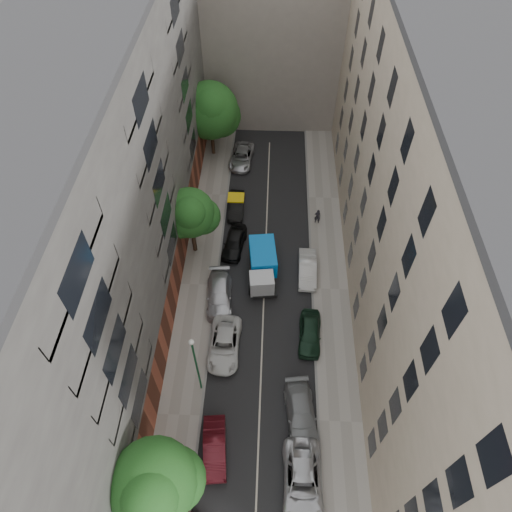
# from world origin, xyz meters

# --- Properties ---
(ground) EXTENTS (120.00, 120.00, 0.00)m
(ground) POSITION_xyz_m (0.00, 0.00, 0.00)
(ground) COLOR #4C4C49
(ground) RESTS_ON ground
(road_surface) EXTENTS (8.00, 44.00, 0.02)m
(road_surface) POSITION_xyz_m (0.00, 0.00, 0.01)
(road_surface) COLOR black
(road_surface) RESTS_ON ground
(sidewalk_left) EXTENTS (3.00, 44.00, 0.15)m
(sidewalk_left) POSITION_xyz_m (-5.50, 0.00, 0.07)
(sidewalk_left) COLOR gray
(sidewalk_left) RESTS_ON ground
(sidewalk_right) EXTENTS (3.00, 44.00, 0.15)m
(sidewalk_right) POSITION_xyz_m (5.50, 0.00, 0.07)
(sidewalk_right) COLOR gray
(sidewalk_right) RESTS_ON ground
(building_left) EXTENTS (8.00, 44.00, 20.00)m
(building_left) POSITION_xyz_m (-11.00, 0.00, 10.00)
(building_left) COLOR #484543
(building_left) RESTS_ON ground
(building_right) EXTENTS (8.00, 44.00, 20.00)m
(building_right) POSITION_xyz_m (11.00, 0.00, 10.00)
(building_right) COLOR #BAA791
(building_right) RESTS_ON ground
(building_endcap) EXTENTS (18.00, 12.00, 18.00)m
(building_endcap) POSITION_xyz_m (0.00, 28.00, 9.00)
(building_endcap) COLOR gray
(building_endcap) RESTS_ON ground
(tarp_truck) EXTENTS (2.62, 5.41, 2.40)m
(tarp_truck) POSITION_xyz_m (-0.21, 1.36, 1.32)
(tarp_truck) COLOR black
(tarp_truck) RESTS_ON ground
(car_left_1) EXTENTS (1.85, 4.22, 1.35)m
(car_left_1) POSITION_xyz_m (-2.80, -13.23, 0.67)
(car_left_1) COLOR #4D0F17
(car_left_1) RESTS_ON ground
(car_left_2) EXTENTS (2.39, 4.96, 1.36)m
(car_left_2) POSITION_xyz_m (-2.80, -5.80, 0.68)
(car_left_2) COLOR silver
(car_left_2) RESTS_ON ground
(car_left_3) EXTENTS (2.36, 5.06, 1.43)m
(car_left_3) POSITION_xyz_m (-3.60, -1.38, 0.72)
(car_left_3) COLOR silver
(car_left_3) RESTS_ON ground
(car_left_4) EXTENTS (2.33, 4.42, 1.43)m
(car_left_4) POSITION_xyz_m (-2.80, 4.30, 0.72)
(car_left_4) COLOR black
(car_left_4) RESTS_ON ground
(car_left_5) EXTENTS (1.40, 4.00, 1.32)m
(car_left_5) POSITION_xyz_m (-2.95, 9.00, 0.66)
(car_left_5) COLOR black
(car_left_5) RESTS_ON ground
(car_left_6) EXTENTS (2.68, 4.99, 1.33)m
(car_left_6) POSITION_xyz_m (-2.86, 16.37, 0.67)
(car_left_6) COLOR #AFB0B4
(car_left_6) RESTS_ON ground
(car_right_0) EXTENTS (2.48, 5.27, 1.45)m
(car_right_0) POSITION_xyz_m (2.80, -15.00, 0.73)
(car_right_0) COLOR #BBBCC0
(car_right_0) RESTS_ON ground
(car_right_1) EXTENTS (2.55, 4.99, 1.39)m
(car_right_1) POSITION_xyz_m (2.80, -10.80, 0.69)
(car_right_1) COLOR gray
(car_right_1) RESTS_ON ground
(car_right_2) EXTENTS (1.92, 4.22, 1.40)m
(car_right_2) POSITION_xyz_m (3.60, -4.60, 0.70)
(car_right_2) COLOR black
(car_right_2) RESTS_ON ground
(car_right_3) EXTENTS (1.55, 4.22, 1.38)m
(car_right_3) POSITION_xyz_m (3.60, 1.60, 0.69)
(car_right_3) COLOR silver
(car_right_3) RESTS_ON ground
(tree_near) EXTENTS (4.95, 4.62, 7.89)m
(tree_near) POSITION_xyz_m (-5.22, -16.63, 5.41)
(tree_near) COLOR #382619
(tree_near) RESTS_ON sidewalk_left
(tree_mid) EXTENTS (4.62, 4.24, 6.80)m
(tree_mid) POSITION_xyz_m (-6.17, 3.70, 4.63)
(tree_mid) COLOR #382619
(tree_mid) RESTS_ON sidewalk_left
(tree_far) EXTENTS (5.90, 5.72, 8.07)m
(tree_far) POSITION_xyz_m (-5.91, 17.42, 5.22)
(tree_far) COLOR #382619
(tree_far) RESTS_ON sidewalk_left
(lamp_post) EXTENTS (0.36, 0.36, 6.78)m
(lamp_post) POSITION_xyz_m (-4.20, -9.00, 4.29)
(lamp_post) COLOR #1C6339
(lamp_post) RESTS_ON sidewalk_left
(pedestrian) EXTENTS (0.61, 0.43, 1.61)m
(pedestrian) POSITION_xyz_m (4.68, 7.59, 0.95)
(pedestrian) COLOR black
(pedestrian) RESTS_ON sidewalk_right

